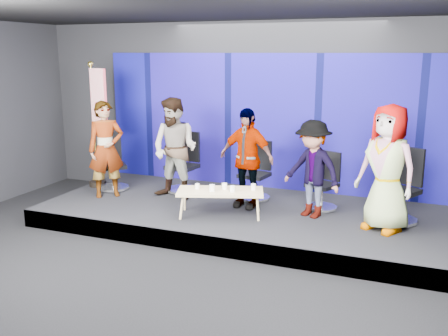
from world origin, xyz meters
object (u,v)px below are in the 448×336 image
at_px(panelist_d, 312,169).
at_px(mug_a, 197,186).
at_px(chair_b, 184,172).
at_px(mug_e, 253,187).
at_px(panelist_c, 246,158).
at_px(mug_b, 212,188).
at_px(chair_e, 400,198).
at_px(coffee_table, 220,192).
at_px(panelist_a, 106,149).
at_px(chair_a, 112,171).
at_px(chair_c, 256,180).
at_px(mug_d, 232,189).
at_px(flag_stand, 98,122).
at_px(mug_c, 225,186).
at_px(panelist_e, 387,168).
at_px(panelist_b, 175,149).
at_px(chair_d, 323,190).

height_order(panelist_d, mug_a, panelist_d).
height_order(chair_b, mug_e, chair_b).
xyz_separation_m(chair_b, panelist_c, (1.43, -0.50, 0.48)).
bearing_deg(mug_b, chair_b, 132.11).
distance_m(panelist_c, chair_e, 2.55).
height_order(coffee_table, mug_e, mug_e).
xyz_separation_m(panelist_d, mug_a, (-1.78, -0.55, -0.32)).
bearing_deg(panelist_a, panelist_c, -34.91).
bearing_deg(coffee_table, chair_a, 163.71).
relative_size(chair_c, mug_d, 10.78).
bearing_deg(mug_d, chair_b, 141.45).
distance_m(chair_e, mug_a, 3.22).
distance_m(coffee_table, flag_stand, 3.10).
xyz_separation_m(mug_c, mug_d, (0.18, -0.10, -0.00)).
xyz_separation_m(panelist_e, mug_a, (-2.92, -0.33, -0.48)).
bearing_deg(panelist_c, mug_c, -100.14).
distance_m(coffee_table, mug_e, 0.55).
distance_m(chair_a, mug_d, 2.89).
bearing_deg(panelist_e, chair_c, -171.81).
xyz_separation_m(mug_d, mug_e, (0.28, 0.24, -0.00)).
distance_m(chair_b, chair_c, 1.44).
relative_size(panelist_a, panelist_b, 0.96).
bearing_deg(flag_stand, mug_e, 5.52).
distance_m(panelist_d, mug_c, 1.45).
bearing_deg(mug_b, mug_c, 53.53).
bearing_deg(chair_d, mug_e, -118.58).
bearing_deg(panelist_c, mug_a, -123.21).
xyz_separation_m(mug_c, mug_e, (0.45, 0.14, -0.00)).
bearing_deg(chair_c, panelist_d, -18.94).
xyz_separation_m(panelist_d, mug_e, (-0.90, -0.28, -0.31)).
xyz_separation_m(chair_c, mug_c, (-0.20, -1.04, 0.13)).
distance_m(mug_a, mug_e, 0.92).
height_order(panelist_b, panelist_c, panelist_b).
distance_m(chair_a, chair_c, 2.84).
bearing_deg(mug_b, chair_c, 74.53).
height_order(chair_c, mug_d, chair_c).
height_order(chair_e, coffee_table, chair_e).
relative_size(panelist_c, panelist_e, 0.90).
height_order(panelist_a, mug_a, panelist_a).
height_order(chair_a, chair_e, chair_e).
bearing_deg(flag_stand, panelist_e, 9.59).
bearing_deg(panelist_d, panelist_e, 13.05).
relative_size(coffee_table, flag_stand, 0.61).
bearing_deg(panelist_b, panelist_e, 1.40).
bearing_deg(mug_e, flag_stand, 170.75).
xyz_separation_m(panelist_b, chair_d, (2.62, 0.37, -0.60)).
distance_m(panelist_e, mug_d, 2.39).
distance_m(chair_c, chair_d, 1.27).
bearing_deg(chair_b, chair_a, -158.25).
bearing_deg(mug_d, mug_b, -164.33).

